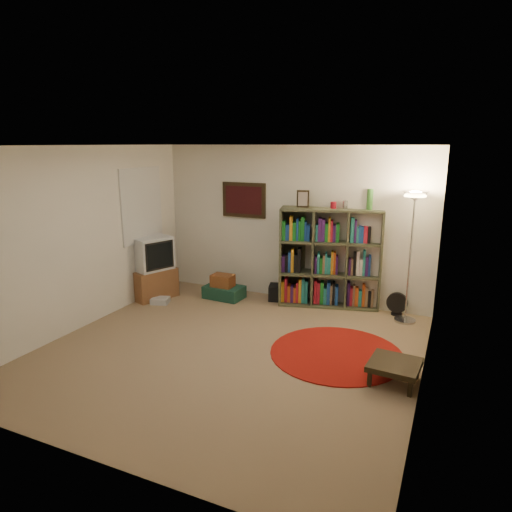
{
  "coord_description": "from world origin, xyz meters",
  "views": [
    {
      "loc": [
        2.44,
        -4.65,
        2.53
      ],
      "look_at": [
        0.1,
        0.6,
        1.1
      ],
      "focal_mm": 32.0,
      "sensor_mm": 36.0,
      "label": 1
    }
  ],
  "objects_px": {
    "tv_stand": "(152,269)",
    "side_table": "(395,366)",
    "bookshelf": "(328,259)",
    "floor_fan": "(397,304)",
    "floor_lamp": "(414,214)",
    "suitcase": "(224,292)"
  },
  "relations": [
    {
      "from": "tv_stand",
      "to": "side_table",
      "type": "height_order",
      "value": "tv_stand"
    },
    {
      "from": "bookshelf",
      "to": "floor_fan",
      "type": "bearing_deg",
      "value": -15.92
    },
    {
      "from": "floor_lamp",
      "to": "side_table",
      "type": "bearing_deg",
      "value": -87.15
    },
    {
      "from": "bookshelf",
      "to": "floor_fan",
      "type": "height_order",
      "value": "bookshelf"
    },
    {
      "from": "floor_lamp",
      "to": "tv_stand",
      "type": "bearing_deg",
      "value": -171.35
    },
    {
      "from": "floor_lamp",
      "to": "floor_fan",
      "type": "distance_m",
      "value": 1.41
    },
    {
      "from": "bookshelf",
      "to": "floor_lamp",
      "type": "xyz_separation_m",
      "value": [
        1.24,
        -0.23,
        0.82
      ]
    },
    {
      "from": "tv_stand",
      "to": "side_table",
      "type": "distance_m",
      "value": 4.29
    },
    {
      "from": "tv_stand",
      "to": "suitcase",
      "type": "xyz_separation_m",
      "value": [
        1.1,
        0.45,
        -0.4
      ]
    },
    {
      "from": "floor_lamp",
      "to": "side_table",
      "type": "relative_size",
      "value": 3.37
    },
    {
      "from": "floor_lamp",
      "to": "tv_stand",
      "type": "height_order",
      "value": "floor_lamp"
    },
    {
      "from": "floor_fan",
      "to": "side_table",
      "type": "relative_size",
      "value": 0.63
    },
    {
      "from": "floor_fan",
      "to": "tv_stand",
      "type": "relative_size",
      "value": 0.34
    },
    {
      "from": "floor_lamp",
      "to": "tv_stand",
      "type": "distance_m",
      "value": 4.18
    },
    {
      "from": "floor_lamp",
      "to": "floor_fan",
      "type": "height_order",
      "value": "floor_lamp"
    },
    {
      "from": "floor_lamp",
      "to": "suitcase",
      "type": "relative_size",
      "value": 2.86
    },
    {
      "from": "suitcase",
      "to": "side_table",
      "type": "distance_m",
      "value": 3.45
    },
    {
      "from": "bookshelf",
      "to": "tv_stand",
      "type": "relative_size",
      "value": 1.8
    },
    {
      "from": "floor_lamp",
      "to": "suitcase",
      "type": "height_order",
      "value": "floor_lamp"
    },
    {
      "from": "tv_stand",
      "to": "suitcase",
      "type": "relative_size",
      "value": 1.57
    },
    {
      "from": "floor_fan",
      "to": "side_table",
      "type": "bearing_deg",
      "value": -80.8
    },
    {
      "from": "tv_stand",
      "to": "floor_fan",
      "type": "bearing_deg",
      "value": 33.28
    }
  ]
}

